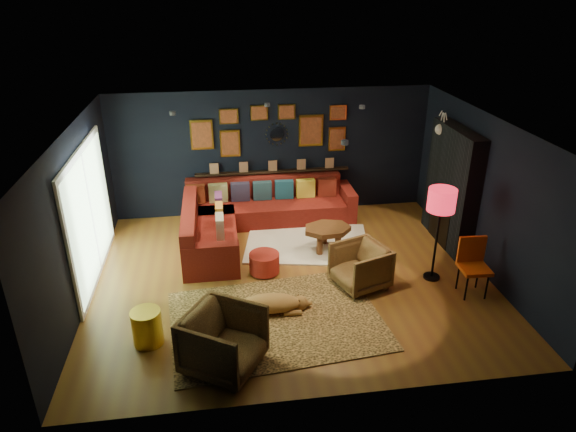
{
  "coord_description": "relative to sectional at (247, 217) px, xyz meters",
  "views": [
    {
      "loc": [
        -1.1,
        -7.31,
        4.58
      ],
      "look_at": [
        -0.02,
        0.3,
        1.0
      ],
      "focal_mm": 32.0,
      "sensor_mm": 36.0,
      "label": 1
    }
  ],
  "objects": [
    {
      "name": "sliding_door",
      "position": [
        -2.6,
        -1.21,
        0.78
      ],
      "size": [
        0.06,
        2.8,
        2.2
      ],
      "color": "white",
      "rests_on": "ground"
    },
    {
      "name": "floor",
      "position": [
        0.61,
        -1.81,
        -0.32
      ],
      "size": [
        6.5,
        6.5,
        0.0
      ],
      "primitive_type": "plane",
      "color": "brown",
      "rests_on": "ground"
    },
    {
      "name": "fireplace",
      "position": [
        3.71,
        -0.91,
        0.7
      ],
      "size": [
        0.31,
        1.6,
        2.2
      ],
      "color": "black",
      "rests_on": "ground"
    },
    {
      "name": "dog",
      "position": [
        0.16,
        -2.75,
        -0.12
      ],
      "size": [
        1.24,
        0.67,
        0.38
      ],
      "primitive_type": null,
      "rotation": [
        0.0,
        0.0,
        -0.07
      ],
      "color": "#A3723A",
      "rests_on": "leopard_rug"
    },
    {
      "name": "gallery_wall",
      "position": [
        0.6,
        0.91,
        1.48
      ],
      "size": [
        3.15,
        0.04,
        1.02
      ],
      "color": "gold",
      "rests_on": "room_walls"
    },
    {
      "name": "deer_head",
      "position": [
        3.75,
        -0.41,
        1.73
      ],
      "size": [
        0.5,
        0.28,
        0.45
      ],
      "color": "white",
      "rests_on": "fireplace"
    },
    {
      "name": "sunburst_mirror",
      "position": [
        0.71,
        0.91,
        1.38
      ],
      "size": [
        0.47,
        0.16,
        0.47
      ],
      "color": "silver",
      "rests_on": "room_walls"
    },
    {
      "name": "sectional",
      "position": [
        0.0,
        0.0,
        0.0
      ],
      "size": [
        3.41,
        2.69,
        0.86
      ],
      "color": "maroon",
      "rests_on": "ground"
    },
    {
      "name": "ceiling_spots",
      "position": [
        0.61,
        -1.01,
        2.24
      ],
      "size": [
        3.3,
        2.5,
        0.06
      ],
      "color": "black",
      "rests_on": "room_walls"
    },
    {
      "name": "armchair_left",
      "position": [
        -0.56,
        -3.86,
        0.13
      ],
      "size": [
        1.17,
        1.19,
        0.91
      ],
      "primitive_type": "imported",
      "rotation": [
        0.0,
        0.0,
        1.02
      ],
      "color": "#A8753B",
      "rests_on": "ground"
    },
    {
      "name": "room_walls",
      "position": [
        0.61,
        -1.81,
        1.27
      ],
      "size": [
        6.5,
        6.5,
        6.5
      ],
      "color": "black",
      "rests_on": "ground"
    },
    {
      "name": "gold_stool",
      "position": [
        -1.59,
        -3.22,
        -0.07
      ],
      "size": [
        0.41,
        0.41,
        0.51
      ],
      "primitive_type": "cylinder",
      "color": "gold",
      "rests_on": "ground"
    },
    {
      "name": "leopard_rug",
      "position": [
        0.22,
        -2.97,
        -0.31
      ],
      "size": [
        3.25,
        2.48,
        0.02
      ],
      "primitive_type": "cube",
      "rotation": [
        0.0,
        0.0,
        0.1
      ],
      "color": "tan",
      "rests_on": "ground"
    },
    {
      "name": "coffee_table",
      "position": [
        1.4,
        -0.98,
        0.07
      ],
      "size": [
        0.95,
        0.75,
        0.45
      ],
      "rotation": [
        0.0,
        0.0,
        0.09
      ],
      "color": "#5B3118",
      "rests_on": "shag_rug"
    },
    {
      "name": "shag_rug",
      "position": [
        1.08,
        -0.67,
        -0.31
      ],
      "size": [
        2.53,
        2.04,
        0.03
      ],
      "primitive_type": "cube",
      "rotation": [
        0.0,
        0.0,
        -0.18
      ],
      "color": "white",
      "rests_on": "ground"
    },
    {
      "name": "orange_chair",
      "position": [
        3.37,
        -2.63,
        0.23
      ],
      "size": [
        0.46,
        0.46,
        0.93
      ],
      "rotation": [
        0.0,
        0.0,
        -0.04
      ],
      "color": "black",
      "rests_on": "ground"
    },
    {
      "name": "pouf",
      "position": [
        0.18,
        -1.61,
        -0.12
      ],
      "size": [
        0.51,
        0.51,
        0.33
      ],
      "primitive_type": "cylinder",
      "color": "#A1221A",
      "rests_on": "shag_rug"
    },
    {
      "name": "armchair_right",
      "position": [
        1.67,
        -2.22,
        0.07
      ],
      "size": [
        0.94,
        0.97,
        0.79
      ],
      "primitive_type": "imported",
      "rotation": [
        0.0,
        0.0,
        -1.23
      ],
      "color": "#A8753B",
      "rests_on": "ground"
    },
    {
      "name": "ledge",
      "position": [
        0.61,
        0.87,
        0.6
      ],
      "size": [
        3.2,
        0.12,
        0.04
      ],
      "primitive_type": "cube",
      "color": "black",
      "rests_on": "room_walls"
    },
    {
      "name": "floor_lamp",
      "position": [
        2.94,
        -2.16,
        1.03
      ],
      "size": [
        0.44,
        0.44,
        1.61
      ],
      "color": "black",
      "rests_on": "ground"
    }
  ]
}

